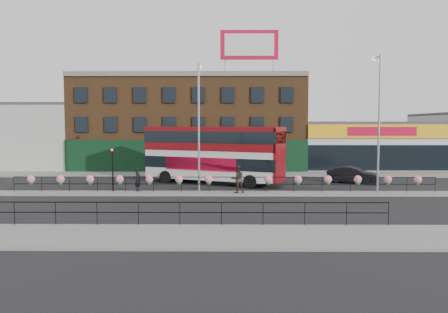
{
  "coord_description": "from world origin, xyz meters",
  "views": [
    {
      "loc": [
        0.32,
        -30.78,
        4.96
      ],
      "look_at": [
        0.0,
        3.0,
        2.5
      ],
      "focal_mm": 35.0,
      "sensor_mm": 36.0,
      "label": 1
    }
  ],
  "objects_px": {
    "lamp_column_east": "(378,111)",
    "lamp_column_west": "(199,116)",
    "pedestrian_a": "(138,179)",
    "pedestrian_b": "(237,179)",
    "car": "(353,175)",
    "double_decker_bus": "(213,149)"
  },
  "relations": [
    {
      "from": "pedestrian_a",
      "to": "pedestrian_b",
      "type": "xyz_separation_m",
      "value": [
        7.2,
        -0.77,
        0.13
      ]
    },
    {
      "from": "lamp_column_east",
      "to": "lamp_column_west",
      "type": "bearing_deg",
      "value": 179.09
    },
    {
      "from": "lamp_column_east",
      "to": "car",
      "type": "bearing_deg",
      "value": 89.55
    },
    {
      "from": "car",
      "to": "lamp_column_west",
      "type": "bearing_deg",
      "value": 138.53
    },
    {
      "from": "double_decker_bus",
      "to": "car",
      "type": "height_order",
      "value": "double_decker_bus"
    },
    {
      "from": "pedestrian_a",
      "to": "pedestrian_b",
      "type": "bearing_deg",
      "value": -87.42
    },
    {
      "from": "double_decker_bus",
      "to": "lamp_column_east",
      "type": "bearing_deg",
      "value": -25.21
    },
    {
      "from": "pedestrian_b",
      "to": "lamp_column_west",
      "type": "xyz_separation_m",
      "value": [
        -2.74,
        0.6,
        4.45
      ]
    },
    {
      "from": "car",
      "to": "pedestrian_b",
      "type": "xyz_separation_m",
      "value": [
        -9.96,
        -6.43,
        0.44
      ]
    },
    {
      "from": "pedestrian_b",
      "to": "lamp_column_west",
      "type": "distance_m",
      "value": 5.26
    },
    {
      "from": "pedestrian_b",
      "to": "double_decker_bus",
      "type": "bearing_deg",
      "value": -90.5
    },
    {
      "from": "lamp_column_west",
      "to": "lamp_column_east",
      "type": "xyz_separation_m",
      "value": [
        12.65,
        -0.2,
        0.31
      ]
    },
    {
      "from": "double_decker_bus",
      "to": "lamp_column_west",
      "type": "xyz_separation_m",
      "value": [
        -0.85,
        -5.35,
        2.65
      ]
    },
    {
      "from": "pedestrian_b",
      "to": "pedestrian_a",
      "type": "bearing_deg",
      "value": -24.19
    },
    {
      "from": "double_decker_bus",
      "to": "pedestrian_b",
      "type": "xyz_separation_m",
      "value": [
        1.89,
        -5.95,
        -1.81
      ]
    },
    {
      "from": "pedestrian_a",
      "to": "lamp_column_east",
      "type": "height_order",
      "value": "lamp_column_east"
    },
    {
      "from": "pedestrian_a",
      "to": "pedestrian_b",
      "type": "height_order",
      "value": "pedestrian_b"
    },
    {
      "from": "pedestrian_b",
      "to": "lamp_column_west",
      "type": "height_order",
      "value": "lamp_column_west"
    },
    {
      "from": "car",
      "to": "pedestrian_a",
      "type": "xyz_separation_m",
      "value": [
        -17.15,
        -5.66,
        0.31
      ]
    },
    {
      "from": "car",
      "to": "lamp_column_west",
      "type": "relative_size",
      "value": 0.49
    },
    {
      "from": "double_decker_bus",
      "to": "car",
      "type": "xyz_separation_m",
      "value": [
        11.85,
        0.48,
        -2.24
      ]
    },
    {
      "from": "pedestrian_b",
      "to": "lamp_column_east",
      "type": "bearing_deg",
      "value": 164.16
    }
  ]
}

